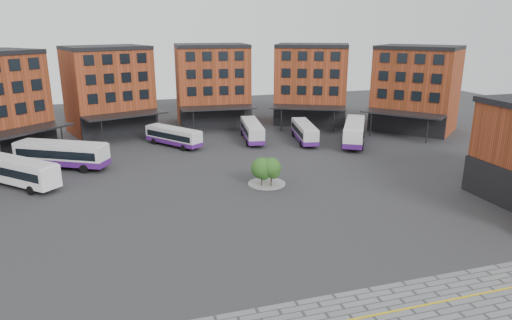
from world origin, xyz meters
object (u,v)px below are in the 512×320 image
object	(u,v)px
bus_d	(252,130)
bus_e	(304,132)
tree_island	(267,169)
bus_c	(173,136)
bus_b	(62,154)
bus_a	(18,170)
bus_f	(354,132)

from	to	relation	value
bus_d	bus_e	distance (m)	8.38
tree_island	bus_c	xyz separation A→B (m)	(-8.08, 21.39, -0.43)
bus_b	bus_d	bearing A→B (deg)	-46.65
bus_a	bus_f	world-z (taller)	bus_f
tree_island	bus_e	xyz separation A→B (m)	(12.27, 18.25, -0.38)
tree_island	bus_b	world-z (taller)	bus_b
bus_b	bus_e	size ratio (longest dim) A/B	1.12
tree_island	bus_a	size ratio (longest dim) A/B	0.45
bus_b	bus_e	world-z (taller)	bus_b
bus_a	tree_island	bearing A→B (deg)	-61.89
bus_f	bus_b	bearing A→B (deg)	-148.57
bus_e	bus_b	bearing A→B (deg)	-162.41
bus_e	bus_f	world-z (taller)	bus_f
tree_island	bus_b	distance (m)	27.33
bus_c	bus_e	distance (m)	20.59
tree_island	bus_a	bearing A→B (deg)	163.34
bus_e	bus_f	bearing A→B (deg)	-15.48
bus_d	bus_f	bearing A→B (deg)	-15.42
tree_island	bus_d	world-z (taller)	tree_island
bus_c	bus_f	distance (m)	28.08
bus_b	tree_island	bearing A→B (deg)	-92.28
bus_b	bus_a	bearing A→B (deg)	174.93
bus_b	bus_d	distance (m)	28.66
bus_e	bus_a	bearing A→B (deg)	-154.64
tree_island	bus_e	distance (m)	22.00
tree_island	bus_b	size ratio (longest dim) A/B	0.36
bus_f	bus_e	bearing A→B (deg)	-175.92
bus_c	bus_f	xyz separation A→B (m)	(27.28, -6.62, 0.34)
bus_c	bus_d	world-z (taller)	bus_d
bus_b	bus_f	distance (m)	42.53
bus_b	bus_c	bearing A→B (deg)	-35.75
bus_b	bus_d	xyz separation A→B (m)	(27.78, 7.04, -0.22)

